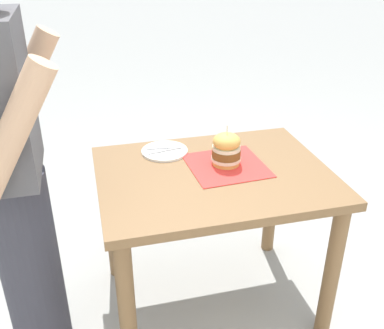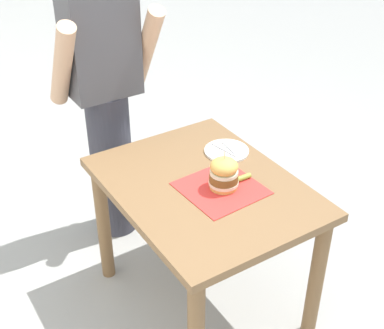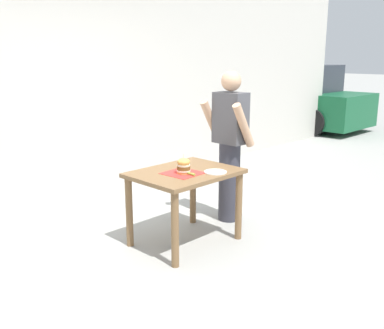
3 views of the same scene
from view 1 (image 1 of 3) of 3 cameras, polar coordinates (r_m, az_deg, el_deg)
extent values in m
plane|color=#9E9E99|center=(2.41, 2.40, -16.71)|extent=(80.00, 80.00, 0.00)
cube|color=brown|center=(1.98, 2.81, -1.47)|extent=(0.78, 1.01, 0.04)
cylinder|color=brown|center=(2.11, 17.30, -13.07)|extent=(0.07, 0.07, 0.71)
cylinder|color=brown|center=(2.57, 10.09, -4.09)|extent=(0.07, 0.07, 0.71)
cylinder|color=brown|center=(1.88, -8.23, -17.97)|extent=(0.07, 0.07, 0.71)
cylinder|color=brown|center=(2.38, -10.16, -6.87)|extent=(0.07, 0.07, 0.71)
cube|color=red|center=(2.02, 4.40, -0.10)|extent=(0.35, 0.35, 0.00)
cylinder|color=gold|center=(2.03, 4.32, 0.36)|extent=(0.12, 0.12, 0.02)
cylinder|color=beige|center=(2.02, 4.34, 0.81)|extent=(0.13, 0.13, 0.02)
cylinder|color=brown|center=(2.01, 4.36, 1.48)|extent=(0.13, 0.13, 0.04)
cylinder|color=beige|center=(2.00, 4.39, 2.15)|extent=(0.13, 0.13, 0.02)
ellipsoid|color=gold|center=(1.98, 4.42, 2.94)|extent=(0.12, 0.12, 0.08)
cylinder|color=#D1B77F|center=(1.97, 4.47, 4.18)|extent=(0.00, 0.00, 0.05)
cylinder|color=#8EA83D|center=(2.11, 3.47, 1.63)|extent=(0.09, 0.03, 0.02)
cylinder|color=white|center=(2.14, -3.50, 1.71)|extent=(0.22, 0.22, 0.01)
cylinder|color=silver|center=(2.13, -3.43, 1.78)|extent=(0.04, 0.17, 0.01)
cylinder|color=silver|center=(2.15, -3.58, 2.11)|extent=(0.03, 0.17, 0.01)
cylinder|color=#33333D|center=(2.00, -19.73, -12.47)|extent=(0.24, 0.24, 0.90)
cylinder|color=tan|center=(1.45, -22.12, 2.98)|extent=(0.09, 0.34, 0.50)
cylinder|color=tan|center=(1.88, -20.77, 8.62)|extent=(0.09, 0.34, 0.50)
camera|label=2|loc=(2.27, 69.33, 22.67)|focal=50.00mm
camera|label=3|loc=(5.86, 25.41, 26.98)|focal=42.00mm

